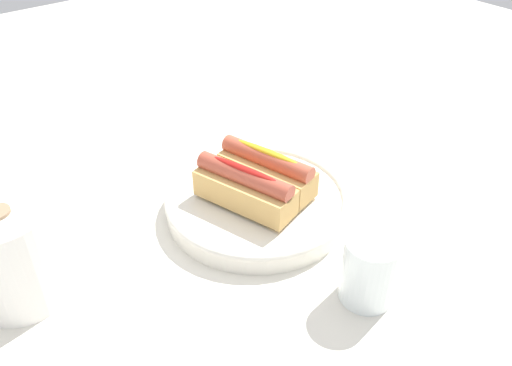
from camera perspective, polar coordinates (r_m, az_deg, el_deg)
The scene contains 6 objects.
ground_plane at distance 0.79m, azimuth 0.46°, elevation -3.33°, with size 2.40×2.40×0.00m, color silver.
serving_bowl at distance 0.79m, azimuth 0.00°, elevation -2.11°, with size 0.27×0.27×0.03m.
hotdog_front at distance 0.78m, azimuth 1.18°, elevation 1.43°, with size 0.16×0.09×0.06m.
hotdog_back at distance 0.74m, azimuth -1.23°, elevation -0.52°, with size 0.16×0.09×0.06m.
water_glass at distance 0.66m, azimuth 12.42°, elevation -9.32°, with size 0.07×0.07×0.09m.
paper_towel_roll at distance 0.69m, azimuth -24.88°, elevation -7.20°, with size 0.11×0.11×0.13m.
Camera 1 is at (-0.48, 0.39, 0.50)m, focal length 36.95 mm.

